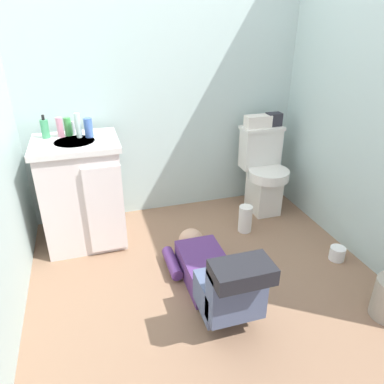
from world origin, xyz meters
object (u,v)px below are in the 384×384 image
Objects in this scene: toiletry_bag at (274,119)px; bottle_clear at (78,125)px; vanity_cabinet at (83,192)px; toilet_paper_roll at (337,253)px; faucet at (73,128)px; paper_towel_roll at (245,219)px; toilet at (263,171)px; bottle_blue at (88,128)px; person_plumber at (214,275)px; bottle_pink at (60,127)px; soap_dispenser at (45,129)px; bottle_green at (68,127)px; tissue_box at (258,121)px.

toiletry_bag is 1.62m from bottle_clear.
vanity_cabinet reaches higher than toilet_paper_roll.
faucet reaches higher than paper_towel_roll.
bottle_blue is at bearing -179.47° from toilet.
bottle_pink is at bearing 128.29° from person_plumber.
toiletry_bag is 0.55× the size of paper_towel_roll.
person_plumber is at bearing -130.52° from toiletry_bag.
soap_dispenser is 1.67m from paper_towel_roll.
soap_dispenser is 2.29m from toilet_paper_roll.
toilet is at bearing -139.23° from toiletry_bag.
bottle_pink is 0.14m from bottle_clear.
soap_dispenser is at bearing -175.27° from bottle_green.
bottle_green is at bearing 149.69° from bottle_blue.
bottle_clear is at bearing 152.64° from toilet_paper_roll.
paper_towel_roll is at bearing -134.65° from toiletry_bag.
bottle_blue is at bearing 28.46° from vanity_cabinet.
tissue_box is (1.50, 0.16, 0.38)m from vanity_cabinet.
toilet is 3.41× the size of tissue_box.
paper_towel_roll is at bearing -11.39° from vanity_cabinet.
person_plumber is at bearing -55.57° from faucet.
bottle_green is (-0.04, 0.14, 0.47)m from vanity_cabinet.
bottle_clear is (-1.61, -0.09, 0.10)m from toiletry_bag.
soap_dispenser is at bearing -178.94° from toiletry_bag.
bottle_green is 1.54m from paper_towel_roll.
tissue_box is at bearing 180.00° from toiletry_bag.
paper_towel_roll is 0.74m from toilet_paper_roll.
soap_dispenser is at bearing 178.13° from toilet.
soap_dispenser reaches higher than toiletry_bag.
soap_dispenser is at bearing 165.31° from paper_towel_roll.
tissue_box is 0.15m from toiletry_bag.
tissue_box is 0.98× the size of paper_towel_roll.
bottle_clear reaches higher than bottle_pink.
toilet_paper_roll is at bearing -48.95° from paper_towel_roll.
toiletry_bag is at bearing 0.72° from bottle_green.
tissue_box is at bearing 3.55° from bottle_clear.
tissue_box is 1.40m from bottle_blue.
paper_towel_roll is (1.14, -0.31, -0.78)m from bottle_blue.
faucet is 0.09m from bottle_pink.
tissue_box is 1.33× the size of soap_dispenser.
vanity_cabinet is 0.50m from bottle_pink.
bottle_green is 0.97× the size of bottle_blue.
vanity_cabinet is 1.55m from tissue_box.
tissue_box reaches higher than toilet.
bottle_green is at bearing 177.49° from toilet.
toiletry_bag reaches higher than toilet_paper_roll.
person_plumber is 1.01m from toilet_paper_roll.
bottle_pink is 1.08× the size of bottle_green.
vanity_cabinet is 6.00× the size of bottle_blue.
bottle_clear reaches higher than paper_towel_roll.
person_plumber is at bearing -51.65° from vanity_cabinet.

